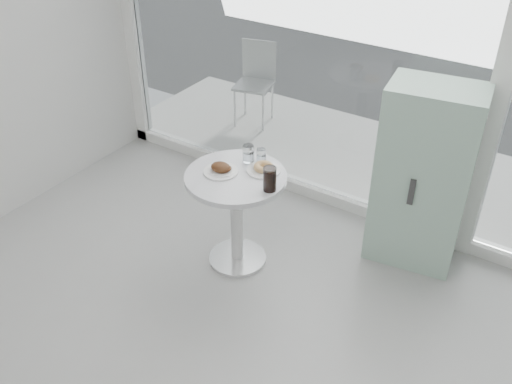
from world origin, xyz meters
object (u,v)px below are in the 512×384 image
Objects in this scene: main_table at (236,201)px; mint_cabinet at (423,177)px; cola_glass at (270,179)px; water_tumbler_a at (248,155)px; plate_fritter at (221,169)px; water_tumbler_b at (261,157)px; plate_donut at (264,168)px; patio_chair at (256,77)px.

main_table is 0.55× the size of mint_cabinet.
main_table is 4.48× the size of cola_glass.
mint_cabinet reaches higher than water_tumbler_a.
water_tumbler_a is (-0.02, 0.20, 0.28)m from main_table.
water_tumbler_a reaches higher than plate_fritter.
water_tumbler_a is 0.09m from water_tumbler_b.
cola_glass reaches higher than water_tumbler_a.
plate_donut is 1.81× the size of water_tumbler_a.
water_tumbler_b is at bearing -69.78° from patio_chair.
plate_fritter is 0.40m from cola_glass.
main_table is at bearing -130.88° from plate_donut.
plate_fritter reaches higher than plate_donut.
water_tumbler_b reaches higher than plate_fritter.
water_tumbler_a is (1.11, -1.81, 0.29)m from patio_chair.
water_tumbler_a reaches higher than water_tumbler_b.
main_table is at bearing 12.97° from plate_fritter.
main_table is at bearing 174.59° from cola_glass.
main_table is 0.36m from water_tumbler_b.
water_tumbler_b is 0.63× the size of cola_glass.
patio_chair is 4.99× the size of cola_glass.
plate_donut is at bearing -69.40° from patio_chair.
main_table is 0.42m from cola_glass.
plate_donut is 0.12m from water_tumbler_b.
mint_cabinet is at bearing 28.65° from water_tumbler_a.
plate_donut is at bearing 36.84° from plate_fritter.
patio_chair reaches higher than water_tumbler_b.
cola_glass reaches higher than plate_donut.
water_tumbler_a reaches higher than plate_donut.
plate_fritter is at bearing -76.88° from patio_chair.
main_table is 0.27m from plate_fritter.
mint_cabinet is 1.15m from plate_donut.
water_tumbler_b is (0.08, 0.04, -0.01)m from water_tumbler_a.
plate_donut is at bearing -153.99° from mint_cabinet.
water_tumbler_a is at bearing -152.12° from water_tumbler_b.
mint_cabinet is 1.17m from water_tumbler_b.
cola_glass is (0.32, -0.23, 0.02)m from water_tumbler_a.
plate_fritter is (-1.18, -0.82, 0.10)m from mint_cabinet.
water_tumbler_b is (0.16, 0.26, 0.02)m from plate_fritter.
water_tumbler_b is at bearing 27.88° from water_tumbler_a.
plate_donut reaches higher than main_table.
plate_donut is (-0.94, -0.64, 0.09)m from mint_cabinet.
water_tumbler_b is at bearing -159.65° from mint_cabinet.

